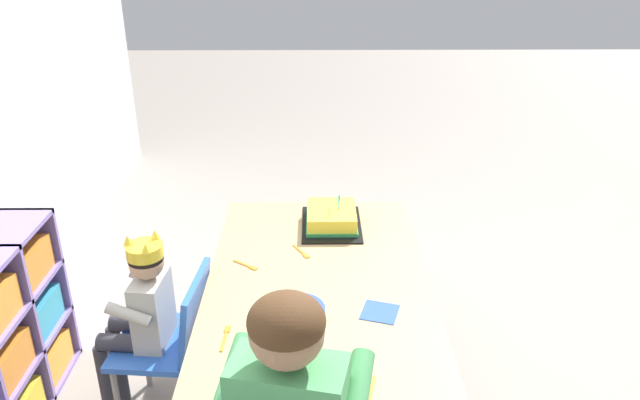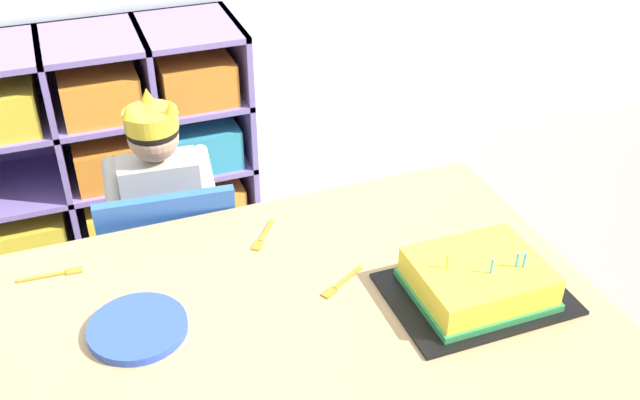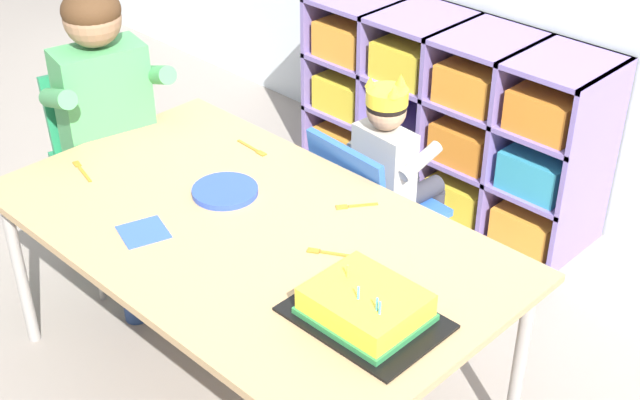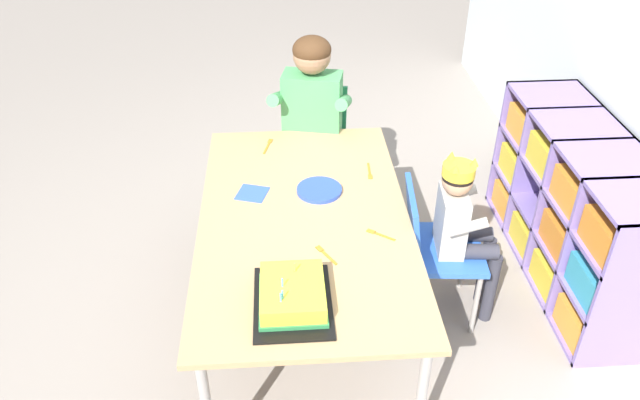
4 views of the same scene
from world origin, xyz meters
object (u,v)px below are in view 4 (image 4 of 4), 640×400
Objects in this scene: classroom_chair_blue at (433,243)px; child_with_crown at (462,220)px; adult_helper_seated at (310,118)px; fork_near_cake_tray at (379,234)px; fork_near_child_seat at (325,254)px; fork_at_table_front_edge at (369,172)px; classroom_chair_adult_side at (314,141)px; fork_beside_plate_stack at (268,145)px; birthday_cake_on_tray at (293,295)px; paper_plate_stack at (319,190)px; activity_table at (304,225)px.

child_with_crown reaches higher than classroom_chair_blue.
fork_near_cake_tray is (0.90, 0.23, -0.07)m from adult_helper_seated.
fork_near_child_seat is 0.87× the size of fork_at_table_front_edge.
classroom_chair_adult_side is 5.28× the size of fork_beside_plate_stack.
birthday_cake_on_tray is (1.39, -0.16, 0.16)m from classroom_chair_adult_side.
classroom_chair_blue is 5.51× the size of fork_near_child_seat.
fork_beside_plate_stack is (-0.58, -0.85, 0.08)m from child_with_crown.
adult_helper_seated is 7.53× the size of fork_beside_plate_stack.
fork_near_child_seat is (0.29, -0.63, 0.08)m from child_with_crown.
child_with_crown is at bearing 84.59° from fork_near_child_seat.
adult_helper_seated is 0.50m from fork_at_table_front_edge.
fork_near_cake_tray is (-0.11, 0.23, 0.00)m from fork_near_child_seat.
adult_helper_seated is 9.83× the size of fork_near_cake_tray.
fork_near_child_seat is at bearing -118.07° from fork_near_cake_tray.
classroom_chair_blue is at bearing -134.88° from fork_at_table_front_edge.
child_with_crown is at bearing 76.44° from paper_plate_stack.
birthday_cake_on_tray is (0.51, -0.07, 0.08)m from activity_table.
child_with_crown reaches higher than fork_beside_plate_stack.
adult_helper_seated reaches higher than child_with_crown.
adult_helper_seated is at bearing 149.83° from fork_near_child_seat.
fork_near_cake_tray is at bearing 33.69° from paper_plate_stack.
fork_beside_plate_stack is at bearing 164.13° from fork_near_child_seat.
activity_table is 2.00× the size of classroom_chair_adult_side.
child_with_crown is 7.61× the size of fork_near_cake_tray.
birthday_cake_on_tray is at bearing 18.38° from fork_beside_plate_stack.
classroom_chair_adult_side is 1.40m from birthday_cake_on_tray.
child_with_crown reaches higher than paper_plate_stack.
child_with_crown is at bearing -42.00° from classroom_chair_adult_side.
classroom_chair_adult_side is at bearing 35.34° from classroom_chair_blue.
activity_table is 2.29× the size of classroom_chair_blue.
paper_plate_stack is 1.65× the size of fork_near_child_seat.
classroom_chair_adult_side is 0.23m from adult_helper_seated.
birthday_cake_on_tray is 2.70× the size of fork_at_table_front_edge.
activity_table is at bearing -169.43° from fork_near_cake_tray.
child_with_crown is 0.48m from fork_at_table_front_edge.
paper_plate_stack is (-0.14, -0.50, 0.22)m from classroom_chair_blue.
adult_helper_seated is 0.58m from paper_plate_stack.
child_with_crown is 5.84× the size of fork_beside_plate_stack.
classroom_chair_adult_side is 5.49× the size of fork_at_table_front_edge.
activity_table is at bearing 172.66° from birthday_cake_on_tray.
fork_beside_plate_stack reaches higher than activity_table.
paper_plate_stack is 0.40m from fork_near_cake_tray.
child_with_crown is at bearing 93.09° from activity_table.
birthday_cake_on_tray is 0.29m from fork_near_child_seat.
fork_near_cake_tray is 0.80× the size of fork_at_table_front_edge.
classroom_chair_blue is at bearing 66.03° from fork_beside_plate_stack.
paper_plate_stack is at bearing 81.43° from child_with_crown.
classroom_chair_blue is 0.40m from fork_near_cake_tray.
classroom_chair_blue reaches higher than fork_near_child_seat.
fork_near_child_seat is 1.09× the size of fork_near_cake_tray.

